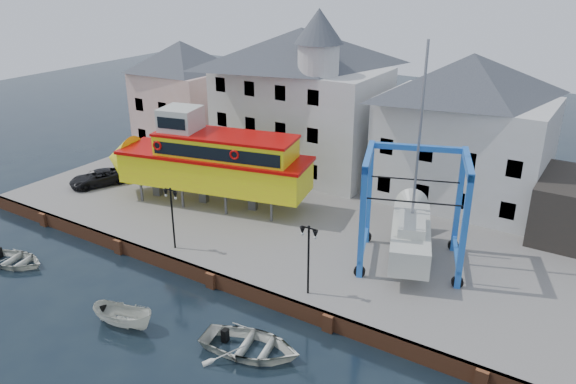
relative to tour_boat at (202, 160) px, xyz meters
The scene contains 14 objects.
ground 11.69m from the tour_boat, 47.76° to the right, with size 140.00×140.00×0.00m, color black.
hardstanding 8.79m from the tour_boat, 22.39° to the left, with size 44.00×22.00×1.00m, color slate.
quay_wall 11.44m from the tour_boat, 47.38° to the right, with size 44.00×0.47×1.00m.
building_pink 14.76m from the tour_boat, 137.04° to the left, with size 8.00×7.00×10.30m.
building_white_main 11.05m from the tour_boat, 77.00° to the left, with size 14.00×8.30×14.00m.
building_white_right 19.75m from the tour_boat, 34.04° to the left, with size 12.00×8.00×11.20m.
lamp_post_left 7.55m from the tour_boat, 64.34° to the right, with size 1.12×0.32×4.20m.
lamp_post_right 14.91m from the tour_boat, 27.15° to the right, with size 1.12×0.32×4.20m.
tour_boat is the anchor object (origin of this frame).
travel_lift 16.52m from the tour_boat, ahead, with size 7.52×9.09×13.37m.
van 10.31m from the tour_boat, 168.34° to the right, with size 2.09×4.53×1.26m, color black.
motorboat_a 15.38m from the tour_boat, 66.96° to the right, with size 1.37×3.65×1.41m, color beige.
motorboat_b 17.92m from the tour_boat, 42.40° to the right, with size 3.72×5.20×1.08m, color beige.
motorboat_d 14.50m from the tour_boat, 112.70° to the right, with size 3.07×4.29×0.89m, color beige.
Camera 1 is at (19.46, -22.10, 18.26)m, focal length 35.00 mm.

